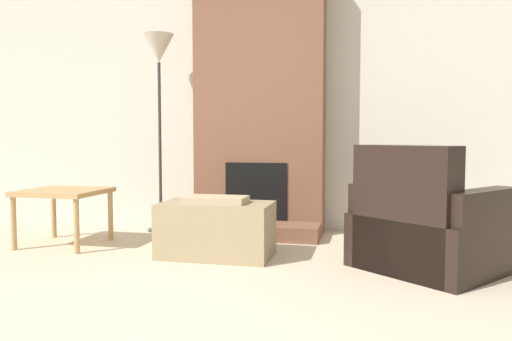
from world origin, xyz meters
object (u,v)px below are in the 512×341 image
Objects in this scene: side_table at (64,197)px; floor_lamp_left at (159,63)px; ottoman at (216,229)px; armchair at (424,231)px.

floor_lamp_left is at bearing 55.55° from side_table.
armchair reaches higher than ottoman.
armchair reaches higher than side_table.
ottoman is 1.43m from side_table.
ottoman is 0.45× the size of floor_lamp_left.
side_table reaches higher than ottoman.
floor_lamp_left reaches higher than side_table.
armchair is at bearing -3.58° from side_table.
armchair is (1.54, -0.07, 0.06)m from ottoman.
side_table is at bearing 175.36° from ottoman.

